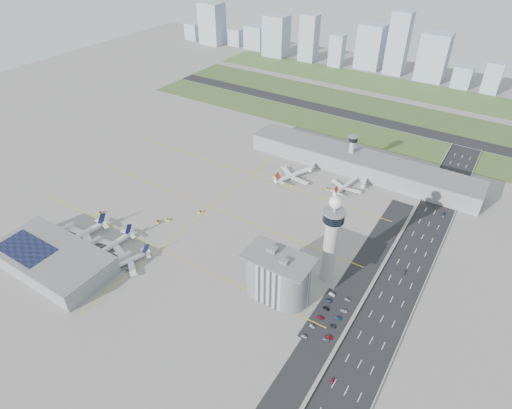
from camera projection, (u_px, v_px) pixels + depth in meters
The scene contains 63 objects.
ground at pixel (230, 245), 308.70m from camera, with size 1000.00×1000.00×0.00m, color gray.
grass_strip_0 at pixel (333, 125), 471.80m from camera, with size 480.00×50.00×0.08m, color #425829.
grass_strip_1 at pixel (358, 103), 523.27m from camera, with size 480.00×60.00×0.08m, color #405729.
grass_strip_2 at pixel (380, 84), 578.17m from camera, with size 480.00×70.00×0.08m, color #44622E.
runway at pixel (346, 114), 497.18m from camera, with size 480.00×22.00×0.10m, color black.
highway at pixel (385, 312), 258.49m from camera, with size 28.00×500.00×0.10m, color black.
barrier_left at pixel (363, 302), 264.27m from camera, with size 0.60×500.00×1.20m, color #9E9E99.
barrier_right at pixel (408, 322), 252.06m from camera, with size 0.60×500.00×1.20m, color #9E9E99.
landside_road at pixel (340, 306), 262.54m from camera, with size 18.00×260.00×0.08m, color black.
parking_lot at pixel (329, 318), 255.17m from camera, with size 20.00×44.00×0.10m, color black.
taxiway_line_h_0 at pixel (160, 249), 305.56m from camera, with size 260.00×0.60×0.01m, color yellow.
taxiway_line_h_1 at pixel (211, 207), 346.74m from camera, with size 260.00×0.60×0.01m, color yellow.
taxiway_line_h_2 at pixel (251, 174), 387.91m from camera, with size 260.00×0.60×0.01m, color yellow.
taxiway_line_v at pixel (211, 207), 346.74m from camera, with size 0.60×260.00×0.01m, color yellow.
control_tower at pixel (331, 236), 262.38m from camera, with size 14.00×14.00×64.50m.
secondary_tower at pixel (352, 149), 387.60m from camera, with size 8.60×8.60×31.90m.
admin_building at pixel (278, 276), 262.01m from camera, with size 42.00×24.00×33.50m.
terminal_pier at pixel (360, 164), 388.21m from camera, with size 210.00×32.00×15.80m.
near_terminal at pixel (52, 259), 287.10m from camera, with size 84.00×42.00×13.00m.
airplane_near_a at pixel (78, 233), 309.67m from camera, with size 45.40×38.59×12.71m, color white, non-canonical shape.
airplane_near_b at pixel (109, 244), 300.48m from camera, with size 41.53×35.30×11.63m, color white, non-canonical shape.
airplane_near_c at pixel (124, 260), 288.62m from camera, with size 36.28×30.84×10.16m, color white, non-canonical shape.
airplane_far_a at pixel (295, 172), 379.83m from camera, with size 42.47×36.10×11.89m, color white, non-canonical shape.
airplane_far_b at pixel (346, 184), 366.19m from camera, with size 35.64×30.30×9.98m, color white, non-canonical shape.
jet_bridge_near_0 at pixel (57, 234), 314.49m from camera, with size 14.00×3.00×5.70m, color silver, non-canonical shape.
jet_bridge_near_1 at pixel (84, 249), 301.40m from camera, with size 14.00×3.00×5.70m, color silver, non-canonical shape.
jet_bridge_near_2 at pixel (114, 264), 288.30m from camera, with size 14.00×3.00×5.70m, color silver, non-canonical shape.
jet_bridge_far_0 at pixel (314, 165), 396.75m from camera, with size 14.00×3.00×5.70m, color silver, non-canonical shape.
jet_bridge_far_1 at pixel (365, 180), 374.93m from camera, with size 14.00×3.00×5.70m, color silver, non-canonical shape.
tug_0 at pixel (100, 213), 338.90m from camera, with size 2.16×3.14×1.82m, color #F89D00, non-canonical shape.
tug_1 at pixel (158, 222), 329.81m from camera, with size 2.10×3.05×1.77m, color orange, non-canonical shape.
tug_2 at pixel (168, 220), 331.75m from camera, with size 1.95×2.83×1.65m, color yellow, non-canonical shape.
tug_3 at pixel (200, 212), 339.82m from camera, with size 2.22×3.23×1.88m, color yellow, non-canonical shape.
tug_4 at pixel (292, 185), 372.32m from camera, with size 1.92×2.79×1.62m, color gold, non-canonical shape.
tug_5 at pixel (327, 189), 367.53m from camera, with size 1.90×2.76×1.61m, color orange, non-canonical shape.
car_lot_0 at pixel (304, 336), 243.55m from camera, with size 1.42×3.54×1.21m, color silver.
car_lot_1 at pixel (312, 326), 249.36m from camera, with size 1.19×3.42×1.13m, color #959697.
car_lot_2 at pixel (321, 318), 254.43m from camera, with size 1.79×3.89×1.08m, color maroon.
car_lot_3 at pixel (326, 309), 260.14m from camera, with size 1.64×4.02×1.17m, color black.
car_lot_4 at pixel (329, 300), 265.39m from camera, with size 1.55×3.85×1.31m, color navy.
car_lot_5 at pixel (332, 294), 269.36m from camera, with size 1.38×3.95×1.30m, color white.
car_lot_6 at pixel (326, 339), 241.89m from camera, with size 1.86×4.04×1.12m, color slate.
car_lot_7 at pixel (329, 337), 243.03m from camera, with size 1.72×4.23×1.23m, color maroon.
car_lot_8 at pixel (333, 326), 249.31m from camera, with size 1.46×3.63×1.24m, color #242327.
car_lot_9 at pixel (338, 318), 253.96m from camera, with size 1.38×3.95×1.30m, color navy.
car_lot_10 at pixel (344, 311), 258.54m from camera, with size 1.93×4.18×1.16m, color silver.
car_lot_11 at pixel (348, 300), 265.89m from camera, with size 1.55×3.82×1.11m, color #A4A4A4.
car_hw_0 at pixel (332, 381), 221.21m from camera, with size 1.32×3.27×1.12m, color maroon.
car_hw_1 at pixel (404, 272), 285.33m from camera, with size 1.32×3.79×1.25m, color black.
car_hw_2 at pixel (444, 214), 338.58m from camera, with size 1.99×4.31×1.20m, color navy.
car_hw_4 at pixel (444, 176), 385.29m from camera, with size 1.43×3.55×1.21m, color #8C8F9C.
skyline_bldg_0 at pixel (193, 31), 755.21m from camera, with size 24.05×19.24×26.50m, color #9EADC1.
skyline_bldg_1 at pixel (212, 23), 720.72m from camera, with size 37.63×30.10×65.60m, color #9EADC1.
skyline_bldg_2 at pixel (236, 37), 723.19m from camera, with size 22.81×18.25×26.79m, color #9EADC1.
skyline_bldg_3 at pixel (256, 37), 704.17m from camera, with size 32.30×25.84×36.93m, color #9EADC1.
skyline_bldg_4 at pixel (276, 36), 665.28m from camera, with size 35.81×28.65×60.36m, color #9EADC1.
skyline_bldg_5 at pixel (309, 38), 642.73m from camera, with size 25.49×20.39×66.89m, color #9EADC1.
skyline_bldg_6 at pixel (337, 51), 627.13m from camera, with size 20.04×16.03×45.20m, color #9EADC1.
skyline_bldg_7 at pixel (371, 46), 616.63m from camera, with size 35.76×28.61×61.22m, color #9EADC1.
skyline_bldg_8 at pixel (398, 43), 589.06m from camera, with size 26.33×21.06×83.39m, color #9EADC1.
skyline_bldg_9 at pixel (433, 57), 574.09m from camera, with size 36.96×29.57×62.11m, color #9EADC1.
skyline_bldg_10 at pixel (462, 77), 559.40m from camera, with size 23.01×18.41×27.75m, color #9EADC1.
skyline_bldg_11 at pixel (493, 78), 540.62m from camera, with size 20.22×16.18×38.97m, color #9EADC1.
Camera 1 is at (141.37, -187.33, 203.54)m, focal length 30.00 mm.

